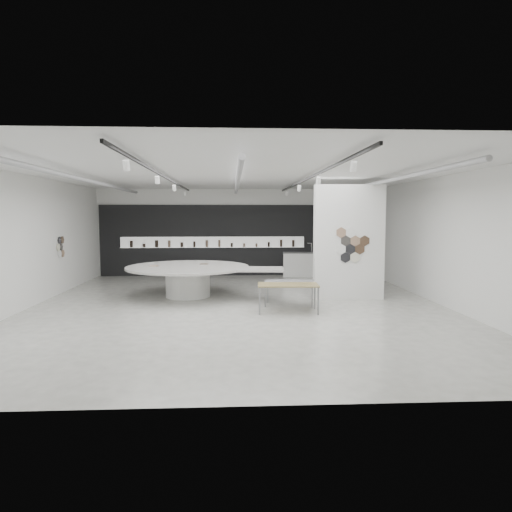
{
  "coord_description": "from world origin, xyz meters",
  "views": [
    {
      "loc": [
        -0.17,
        -13.13,
        2.66
      ],
      "look_at": [
        0.58,
        1.2,
        1.37
      ],
      "focal_mm": 32.0,
      "sensor_mm": 36.0,
      "label": 1
    }
  ],
  "objects": [
    {
      "name": "back_wall_display",
      "position": [
        -0.08,
        6.93,
        1.54
      ],
      "size": [
        11.8,
        0.27,
        3.1
      ],
      "color": "black",
      "rests_on": "ground"
    },
    {
      "name": "partition_column",
      "position": [
        3.5,
        1.0,
        1.8
      ],
      "size": [
        2.2,
        0.38,
        3.6
      ],
      "color": "white",
      "rests_on": "ground"
    },
    {
      "name": "sample_table_wood",
      "position": [
        1.36,
        -0.84,
        0.71
      ],
      "size": [
        1.69,
        0.91,
        0.77
      ],
      "rotation": [
        0.0,
        0.0,
        -0.06
      ],
      "color": "olive",
      "rests_on": "ground"
    },
    {
      "name": "room",
      "position": [
        -0.09,
        -0.0,
        2.07
      ],
      "size": [
        12.02,
        14.02,
        3.82
      ],
      "color": "beige",
      "rests_on": "ground"
    },
    {
      "name": "kitchen_counter",
      "position": [
        2.95,
        6.51,
        0.52
      ],
      "size": [
        1.89,
        0.9,
        1.44
      ],
      "rotation": [
        0.0,
        0.0,
        -0.11
      ],
      "color": "white",
      "rests_on": "ground"
    },
    {
      "name": "display_island",
      "position": [
        -1.53,
        1.65,
        0.66
      ],
      "size": [
        5.21,
        4.26,
        1.02
      ],
      "rotation": [
        0.0,
        0.0,
        -0.08
      ],
      "color": "white",
      "rests_on": "ground"
    },
    {
      "name": "sample_table_stone",
      "position": [
        1.5,
        0.05,
        0.67
      ],
      "size": [
        1.53,
        0.96,
        0.73
      ],
      "rotation": [
        0.0,
        0.0,
        -0.18
      ],
      "color": "gray",
      "rests_on": "ground"
    }
  ]
}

